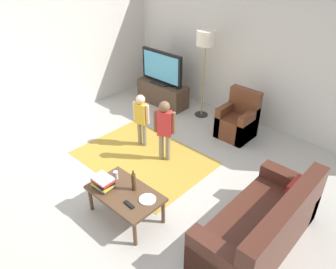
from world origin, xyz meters
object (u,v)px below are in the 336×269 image
object	(u,v)px
plate	(147,199)
armchair	(238,122)
book_stack	(103,182)
child_near_tv	(141,116)
tv_stand	(163,93)
floor_lamp	(206,43)
coffee_table	(125,195)
child_center	(165,126)
tv	(162,68)
couch	(264,229)
soda_can	(116,175)
bottle	(134,182)
tv_remote	(129,205)

from	to	relation	value
plate	armchair	bearing A→B (deg)	97.64
book_stack	plate	world-z (taller)	book_stack
child_near_tv	plate	bearing A→B (deg)	-41.07
tv_stand	book_stack	size ratio (longest dim) A/B	4.11
armchair	floor_lamp	distance (m)	1.61
floor_lamp	coffee_table	size ratio (longest dim) A/B	1.78
floor_lamp	coffee_table	bearing A→B (deg)	-70.79
child_center	coffee_table	distance (m)	1.44
tv	plate	distance (m)	3.65
couch	book_stack	distance (m)	2.11
armchair	child_near_tv	xyz separation A→B (m)	(-1.09, -1.45, 0.30)
coffee_table	soda_can	bearing A→B (deg)	161.57
couch	tv_stand	bearing A→B (deg)	150.44
tv	child_near_tv	distance (m)	1.75
couch	child_center	size ratio (longest dim) A/B	1.65
armchair	child_near_tv	bearing A→B (deg)	-126.87
couch	plate	world-z (taller)	couch
tv	plate	size ratio (longest dim) A/B	5.00
floor_lamp	child_center	xyz separation A→B (m)	(0.52, -1.70, -0.89)
book_stack	bottle	size ratio (longest dim) A/B	0.94
child_near_tv	book_stack	distance (m)	1.71
tv_stand	tv_remote	world-z (taller)	tv_stand
tv	coffee_table	size ratio (longest dim) A/B	1.10
armchair	bottle	bearing A→B (deg)	-87.99
couch	tv_remote	bearing A→B (deg)	-146.37
floor_lamp	tv_remote	bearing A→B (deg)	-67.94
armchair	plate	world-z (taller)	armchair
armchair	tv_remote	xyz separation A→B (m)	(0.26, -2.94, 0.13)
coffee_table	bottle	xyz separation A→B (m)	(0.05, 0.12, 0.18)
child_center	floor_lamp	bearing A→B (deg)	107.16
floor_lamp	plate	xyz separation A→B (m)	(1.37, -2.91, -1.12)
tv	floor_lamp	bearing A→B (deg)	9.84
couch	tv_remote	distance (m)	1.66
floor_lamp	child_center	size ratio (longest dim) A/B	1.63
book_stack	soda_can	size ratio (longest dim) A/B	2.43
book_stack	soda_can	bearing A→B (deg)	92.21
tv_remote	tv_stand	bearing A→B (deg)	131.38
plate	couch	bearing A→B (deg)	28.59
book_stack	soda_can	distance (m)	0.22
coffee_table	plate	bearing A→B (deg)	17.34
child_center	bottle	bearing A→B (deg)	-64.28
couch	armchair	size ratio (longest dim) A/B	2.00
couch	child_center	distance (m)	2.22
tv_remote	plate	world-z (taller)	plate
tv	bottle	xyz separation A→B (m)	(2.10, -2.72, -0.30)
armchair	child_near_tv	distance (m)	1.84
tv_stand	book_stack	bearing A→B (deg)	-59.52
bottle	plate	xyz separation A→B (m)	(0.27, -0.02, -0.12)
couch	bottle	size ratio (longest dim) A/B	5.78
tv_stand	tv_remote	distance (m)	3.75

